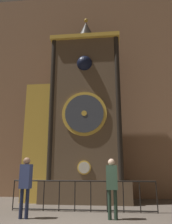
{
  "coord_description": "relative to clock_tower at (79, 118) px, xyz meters",
  "views": [
    {
      "loc": [
        1.08,
        -5.44,
        1.51
      ],
      "look_at": [
        0.0,
        4.74,
        4.09
      ],
      "focal_mm": 35.0,
      "sensor_mm": 36.0,
      "label": 1
    }
  ],
  "objects": [
    {
      "name": "cathedral_back_wall",
      "position": [
        0.27,
        1.5,
        2.2
      ],
      "size": [
        24.0,
        0.32,
        12.03
      ],
      "color": "#936B4C",
      "rests_on": "ground_plane"
    },
    {
      "name": "clock_tower",
      "position": [
        0.0,
        0.0,
        0.0
      ],
      "size": [
        4.8,
        1.82,
        9.3
      ],
      "color": "brown",
      "rests_on": "ground_plane"
    },
    {
      "name": "railing_fence",
      "position": [
        0.47,
        -2.07,
        -3.23
      ],
      "size": [
        5.1,
        0.05,
        1.04
      ],
      "color": "black",
      "rests_on": "ground_plane"
    },
    {
      "name": "visitor_near",
      "position": [
        -1.18,
        -3.3,
        -2.72
      ],
      "size": [
        0.37,
        0.27,
        1.8
      ],
      "rotation": [
        0.0,
        0.0,
        -0.15
      ],
      "color": "#1B213A",
      "rests_on": "ground_plane"
    },
    {
      "name": "visitor_far",
      "position": [
        1.49,
        -3.15,
        -2.75
      ],
      "size": [
        0.34,
        0.22,
        1.76
      ],
      "rotation": [
        0.0,
        0.0,
        -0.01
      ],
      "color": "#213427",
      "rests_on": "ground_plane"
    }
  ]
}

